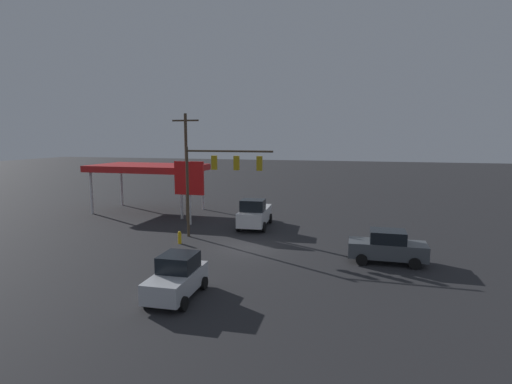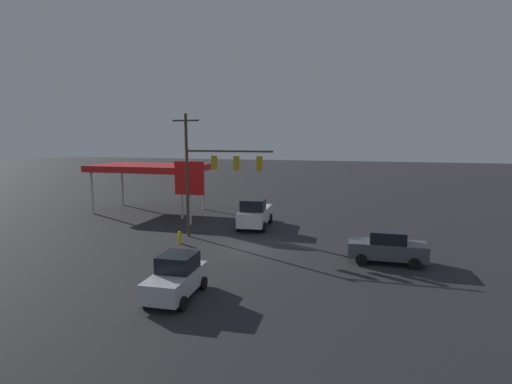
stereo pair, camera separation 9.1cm
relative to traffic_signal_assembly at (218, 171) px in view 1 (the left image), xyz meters
name	(u,v)px [view 1 (the left image)]	position (x,y,z in m)	size (l,w,h in m)	color
ground_plane	(248,248)	(-2.73, 1.84, -4.90)	(200.00, 200.00, 0.00)	#262628
traffic_signal_assembly	(218,171)	(0.00, 0.00, 0.00)	(6.49, 0.43, 6.63)	#473828
utility_pole	(186,165)	(4.91, -5.23, 0.03)	(2.40, 0.26, 9.31)	#473828
gas_station_canopy	(148,168)	(10.37, -8.19, -0.62)	(10.60, 6.20, 4.63)	red
price_sign	(189,180)	(3.98, -3.70, -1.15)	(2.56, 0.27, 5.33)	silver
pickup_parked	(255,214)	(-1.52, -4.16, -3.79)	(2.59, 5.34, 2.40)	silver
sedan_waiting	(387,247)	(-11.46, 2.69, -3.95)	(4.42, 2.10, 1.93)	#474C51
hatchback_crossing	(177,277)	(-1.87, 10.57, -3.96)	(2.07, 3.86, 1.97)	silver
fire_hydrant	(180,237)	(2.15, 2.03, -4.46)	(0.24, 0.24, 0.88)	gold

